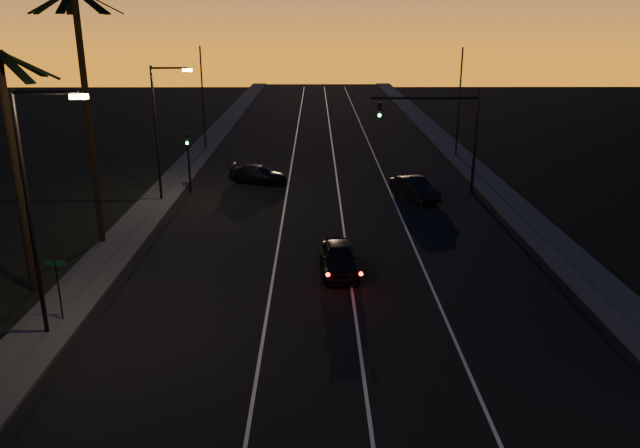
{
  "coord_description": "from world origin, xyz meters",
  "views": [
    {
      "loc": [
        -1.06,
        -0.71,
        11.1
      ],
      "look_at": [
        -0.88,
        24.41,
        2.87
      ],
      "focal_mm": 35.0,
      "sensor_mm": 36.0,
      "label": 1
    }
  ],
  "objects_px": {
    "lead_car": "(339,258)",
    "cross_car": "(258,174)",
    "signal_mast": "(441,122)",
    "right_car": "(415,188)"
  },
  "relations": [
    {
      "from": "lead_car",
      "to": "cross_car",
      "type": "bearing_deg",
      "value": 107.18
    },
    {
      "from": "signal_mast",
      "to": "lead_car",
      "type": "relative_size",
      "value": 1.52
    },
    {
      "from": "signal_mast",
      "to": "lead_car",
      "type": "distance_m",
      "value": 16.27
    },
    {
      "from": "lead_car",
      "to": "right_car",
      "type": "distance_m",
      "value": 13.55
    },
    {
      "from": "right_car",
      "to": "cross_car",
      "type": "xyz_separation_m",
      "value": [
        -10.55,
        4.29,
        -0.08
      ]
    },
    {
      "from": "signal_mast",
      "to": "cross_car",
      "type": "height_order",
      "value": "signal_mast"
    },
    {
      "from": "lead_car",
      "to": "cross_car",
      "type": "relative_size",
      "value": 1.02
    },
    {
      "from": "lead_car",
      "to": "right_car",
      "type": "height_order",
      "value": "lead_car"
    },
    {
      "from": "lead_car",
      "to": "cross_car",
      "type": "xyz_separation_m",
      "value": [
        -5.17,
        16.73,
        -0.08
      ]
    },
    {
      "from": "cross_car",
      "to": "signal_mast",
      "type": "bearing_deg",
      "value": -12.31
    }
  ]
}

